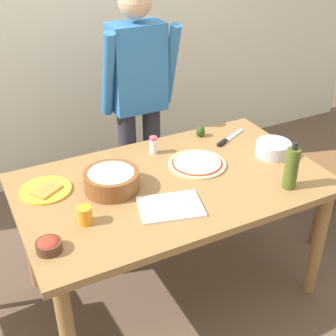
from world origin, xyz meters
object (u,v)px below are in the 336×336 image
mixing_bowl_steel (273,149)px  olive_oil_bottle (291,168)px  dining_table (172,195)px  popcorn_bowl (112,179)px  person_cook (138,96)px  cup_orange (85,215)px  salt_shaker (153,145)px  small_sauce_bowl (49,245)px  plate_with_slice (46,190)px  cutting_board_white (170,207)px  chef_knife (228,139)px  avocado (200,131)px  pizza_raw_on_board (197,164)px

mixing_bowl_steel → olive_oil_bottle: (-0.14, -0.31, 0.07)m
dining_table → popcorn_bowl: bearing=167.9°
person_cook → cup_orange: 1.12m
salt_shaker → small_sauce_bowl: bearing=-143.0°
plate_with_slice → small_sauce_bowl: small_sauce_bowl is taller
cutting_board_white → chef_knife: size_ratio=1.10×
cup_orange → chef_knife: cup_orange is taller
popcorn_bowl → small_sauce_bowl: 0.52m
popcorn_bowl → avocado: bearing=24.0°
dining_table → small_sauce_bowl: 0.77m
plate_with_slice → mixing_bowl_steel: (1.26, -0.21, 0.03)m
dining_table → olive_oil_bottle: 0.63m
pizza_raw_on_board → small_sauce_bowl: (-0.91, -0.33, 0.02)m
popcorn_bowl → cup_orange: (-0.21, -0.21, -0.02)m
plate_with_slice → salt_shaker: salt_shaker is taller
olive_oil_bottle → plate_with_slice: bearing=154.8°
popcorn_bowl → chef_knife: popcorn_bowl is taller
person_cook → avocado: 0.47m
salt_shaker → avocado: bearing=10.5°
popcorn_bowl → cup_orange: 0.29m
person_cook → plate_with_slice: (-0.76, -0.56, -0.17)m
small_sauce_bowl → salt_shaker: 0.94m
pizza_raw_on_board → cup_orange: bearing=-162.9°
person_cook → small_sauce_bowl: bearing=-130.4°
popcorn_bowl → salt_shaker: (0.35, 0.25, -0.01)m
person_cook → plate_with_slice: 0.96m
salt_shaker → avocado: salt_shaker is taller
dining_table → small_sauce_bowl: (-0.71, -0.25, 0.12)m
olive_oil_bottle → dining_table: bearing=146.9°
pizza_raw_on_board → cutting_board_white: pizza_raw_on_board is taller
pizza_raw_on_board → avocado: size_ratio=4.58×
person_cook → mixing_bowl_steel: bearing=-57.2°
person_cook → cup_orange: size_ratio=19.06×
mixing_bowl_steel → plate_with_slice: bearing=170.3°
dining_table → chef_knife: size_ratio=5.89×
popcorn_bowl → cutting_board_white: bearing=-55.8°
cup_orange → olive_oil_bottle: bearing=-10.3°
plate_with_slice → cup_orange: size_ratio=3.06×
person_cook → small_sauce_bowl: size_ratio=14.73×
dining_table → mixing_bowl_steel: (0.64, -0.01, 0.13)m
cutting_board_white → avocado: (0.52, 0.59, 0.03)m
person_cook → pizza_raw_on_board: person_cook is taller
salt_shaker → cutting_board_white: size_ratio=0.35×
olive_oil_bottle → avocado: (-0.11, 0.71, -0.08)m
pizza_raw_on_board → plate_with_slice: 0.82m
plate_with_slice → popcorn_bowl: popcorn_bowl is taller
olive_oil_bottle → small_sauce_bowl: bearing=176.6°
person_cook → mixing_bowl_steel: (0.50, -0.77, -0.14)m
plate_with_slice → avocado: (1.01, 0.18, 0.03)m
pizza_raw_on_board → salt_shaker: (-0.16, 0.23, 0.04)m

